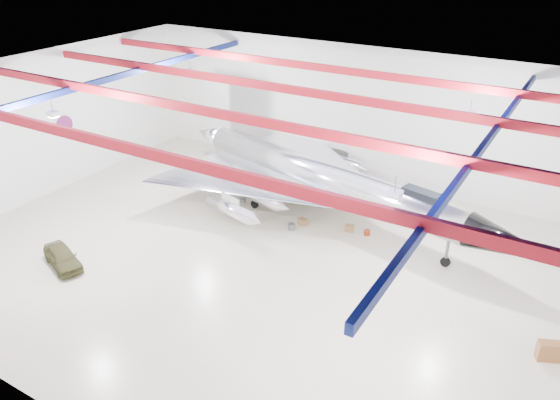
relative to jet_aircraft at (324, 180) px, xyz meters
The scene contains 16 objects.
floor 8.00m from the jet_aircraft, 92.89° to the right, with size 40.00×40.00×0.00m, color #BBB094.
wall_back 8.00m from the jet_aircraft, 92.89° to the left, with size 40.00×40.00×0.00m, color silver.
wall_left 21.88m from the jet_aircraft, 159.82° to the right, with size 30.00×30.00×0.00m, color silver.
ceiling 11.14m from the jet_aircraft, 92.89° to the right, with size 40.00×40.00×0.00m, color #0A0F38.
ceiling_structure 10.65m from the jet_aircraft, 92.89° to the right, with size 39.50×29.50×1.08m.
wall_roundel 21.17m from the jet_aircraft, 164.88° to the right, with size 1.50×1.50×0.10m, color #B21414.
jet_aircraft is the anchor object (origin of this frame).
jeep 18.19m from the jet_aircraft, 126.63° to the right, with size 1.51×3.75×1.28m, color #3E3D1F.
desk 18.31m from the jet_aircraft, 25.70° to the right, with size 1.11×0.55×1.01m, color brown.
crate_ply 8.37m from the jet_aircraft, 167.79° to the right, with size 0.44×0.35×0.31m, color olive.
engine_drum 4.13m from the jet_aircraft, 104.71° to the right, with size 0.49×0.49×0.44m, color #59595B.
parts_bin 3.96m from the jet_aircraft, 24.14° to the right, with size 0.61×0.49×0.43m, color olive.
crate_small 6.87m from the jet_aircraft, 167.26° to the right, with size 0.42×0.33×0.29m, color #59595B.
tool_chest 4.91m from the jet_aircraft, 15.81° to the right, with size 0.43×0.43×0.39m, color maroon.
oil_barrel 3.34m from the jet_aircraft, 103.45° to the right, with size 0.62×0.50×0.43m, color olive.
spares_box 4.80m from the jet_aircraft, 56.03° to the left, with size 0.38×0.38×0.34m, color #59595B.
Camera 1 is at (15.99, -24.73, 19.01)m, focal length 35.00 mm.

